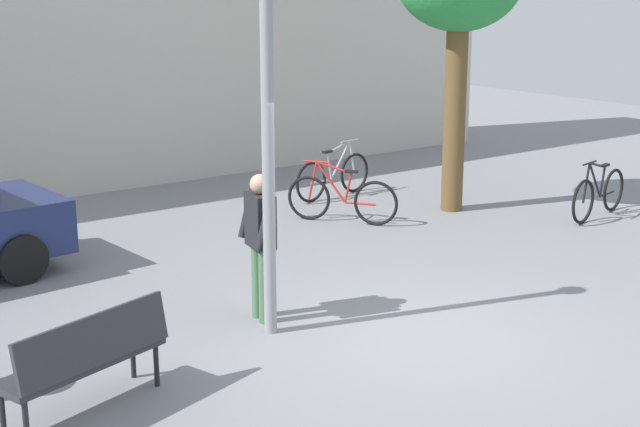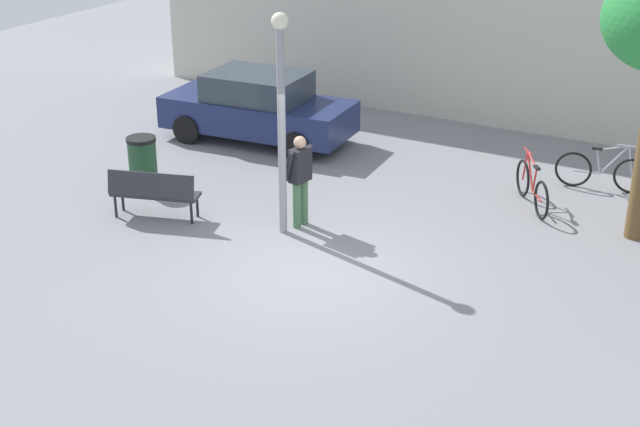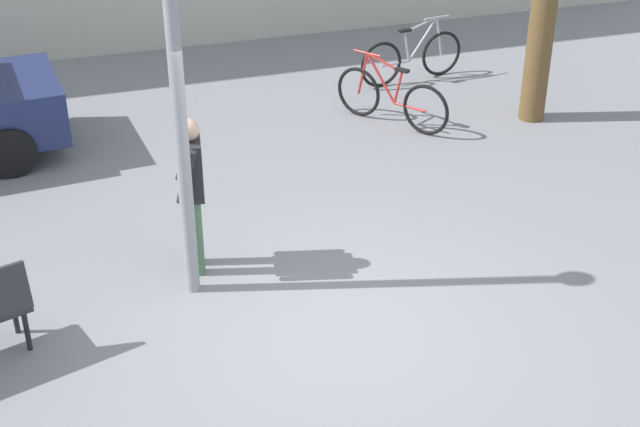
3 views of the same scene
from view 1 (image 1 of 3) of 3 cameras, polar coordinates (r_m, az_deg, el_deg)
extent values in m
plane|color=gray|center=(9.90, 6.10, -7.63)|extent=(36.00, 36.00, 0.00)
cube|color=beige|center=(17.34, -15.50, 12.09)|extent=(18.49, 2.00, 6.32)
cylinder|color=gray|center=(9.45, -3.25, 2.70)|extent=(0.14, 0.14, 3.57)
cylinder|color=#47704C|center=(10.10, -3.47, -4.56)|extent=(0.14, 0.14, 0.85)
cylinder|color=#47704C|center=(10.27, -3.92, -4.23)|extent=(0.14, 0.14, 0.85)
cube|color=#232328|center=(9.97, -3.76, -0.45)|extent=(0.28, 0.43, 0.60)
sphere|color=tan|center=(9.88, -3.80, 1.85)|extent=(0.22, 0.22, 0.22)
cylinder|color=#232328|center=(9.73, -3.46, -0.64)|extent=(0.24, 0.13, 0.55)
cylinder|color=#232328|center=(10.17, -4.58, 0.01)|extent=(0.24, 0.13, 0.55)
cube|color=#2D2D33|center=(8.35, -14.68, -8.99)|extent=(1.66, 0.89, 0.06)
cube|color=#2D2D33|center=(8.12, -13.93, -7.73)|extent=(1.57, 0.59, 0.44)
cylinder|color=black|center=(8.19, -19.27, -11.68)|extent=(0.05, 0.05, 0.42)
cylinder|color=black|center=(8.98, -11.63, -8.78)|extent=(0.05, 0.05, 0.42)
cylinder|color=black|center=(7.95, -17.93, -12.39)|extent=(0.05, 0.05, 0.42)
cylinder|color=black|center=(8.76, -10.21, -9.32)|extent=(0.05, 0.05, 0.42)
cylinder|color=brown|center=(15.00, 8.42, 5.91)|extent=(0.35, 0.35, 3.06)
torus|color=black|center=(14.43, -0.70, 0.98)|extent=(0.45, 0.61, 0.71)
torus|color=black|center=(14.11, 3.52, 0.64)|extent=(0.45, 0.61, 0.71)
cylinder|color=red|center=(14.25, 0.68, 1.98)|extent=(0.31, 0.43, 0.64)
cylinder|color=red|center=(14.19, 0.88, 2.90)|extent=(0.36, 0.50, 0.18)
cylinder|color=red|center=(14.18, 1.78, 1.61)|extent=(0.11, 0.13, 0.48)
cylinder|color=red|center=(14.18, 2.54, 0.62)|extent=(0.32, 0.43, 0.04)
cylinder|color=red|center=(14.34, -0.45, 2.07)|extent=(0.12, 0.16, 0.63)
cube|color=black|center=(14.11, 1.98, 2.64)|extent=(0.18, 0.21, 0.04)
cylinder|color=red|center=(14.26, -0.21, 3.27)|extent=(0.28, 0.38, 0.03)
torus|color=black|center=(16.36, 2.17, 2.57)|extent=(0.71, 0.16, 0.71)
torus|color=black|center=(15.58, -0.56, 1.98)|extent=(0.71, 0.16, 0.71)
cylinder|color=#ADADB7|center=(16.04, 1.30, 3.38)|extent=(0.50, 0.12, 0.64)
cylinder|color=#ADADB7|center=(15.96, 1.18, 4.18)|extent=(0.58, 0.13, 0.18)
cylinder|color=#ADADB7|center=(15.85, 0.59, 2.97)|extent=(0.14, 0.06, 0.48)
cylinder|color=#ADADB7|center=(15.76, 0.08, 2.03)|extent=(0.50, 0.12, 0.04)
cylinder|color=#ADADB7|center=(16.25, 2.03, 3.52)|extent=(0.17, 0.06, 0.63)
cube|color=black|center=(15.76, 0.47, 3.89)|extent=(0.21, 0.11, 0.04)
cylinder|color=#ADADB7|center=(16.15, 1.88, 4.57)|extent=(0.44, 0.10, 0.03)
torus|color=black|center=(14.77, 16.15, 0.72)|extent=(0.70, 0.20, 0.71)
torus|color=black|center=(15.75, 17.90, 1.41)|extent=(0.70, 0.20, 0.71)
cylinder|color=black|center=(15.03, 16.83, 2.01)|extent=(0.50, 0.14, 0.64)
cylinder|color=black|center=(15.03, 16.98, 2.92)|extent=(0.57, 0.16, 0.18)
cylinder|color=black|center=(15.30, 17.27, 1.90)|extent=(0.14, 0.06, 0.48)
cylinder|color=black|center=(15.53, 17.51, 1.17)|extent=(0.50, 0.14, 0.04)
cylinder|color=black|center=(14.76, 16.34, 1.83)|extent=(0.17, 0.07, 0.63)
cube|color=black|center=(15.29, 17.42, 2.90)|extent=(0.21, 0.12, 0.04)
cylinder|color=black|center=(14.76, 16.53, 3.05)|extent=(0.44, 0.12, 0.03)
cylinder|color=black|center=(12.00, -18.19, -2.71)|extent=(0.65, 0.27, 0.64)
camera|label=2|loc=(13.77, 77.26, 16.17)|focal=51.19mm
camera|label=3|loc=(4.08, 57.25, 28.66)|focal=51.34mm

